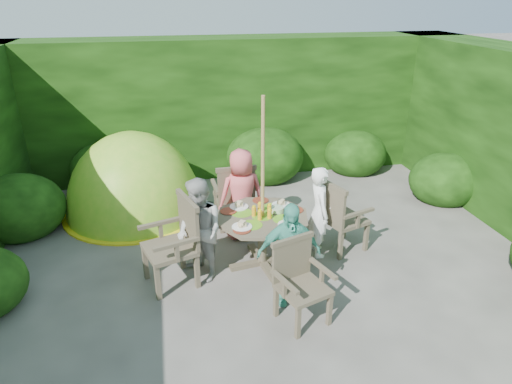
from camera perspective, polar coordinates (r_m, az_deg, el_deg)
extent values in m
plane|color=#4C4944|center=(5.67, 2.57, -11.32)|extent=(60.00, 60.00, 0.00)
cube|color=black|center=(8.79, -3.67, 10.65)|extent=(9.00, 1.00, 2.50)
cylinder|color=#423A2B|center=(5.85, 0.79, -6.24)|extent=(0.12, 0.12, 0.66)
cube|color=#423A2B|center=(6.00, 0.77, -8.71)|extent=(0.88, 0.23, 0.06)
cube|color=#423A2B|center=(6.00, 0.77, -8.71)|extent=(0.23, 0.88, 0.06)
cylinder|color=#423A2B|center=(5.68, 0.81, -3.19)|extent=(1.37, 1.37, 0.04)
cylinder|color=#5DA51C|center=(5.46, -0.61, -4.14)|extent=(0.27, 0.27, 0.00)
cylinder|color=#5DA51C|center=(5.60, 3.50, -3.41)|extent=(0.27, 0.27, 0.00)
cylinder|color=#5DA51C|center=(5.75, -1.80, -2.60)|extent=(0.27, 0.27, 0.00)
cylinder|color=#5DA51C|center=(5.89, 2.13, -1.95)|extent=(0.27, 0.27, 0.00)
cylinder|color=#5DA51C|center=(5.67, 0.81, -3.00)|extent=(0.27, 0.27, 0.00)
cylinder|color=white|center=(5.94, 3.15, -1.62)|extent=(0.24, 0.24, 0.01)
cylinder|color=white|center=(5.89, -2.13, -1.85)|extent=(0.24, 0.24, 0.01)
cylinder|color=white|center=(5.40, -1.76, -4.37)|extent=(0.24, 0.24, 0.01)
cylinder|color=white|center=(5.46, 4.00, -4.10)|extent=(0.24, 0.24, 0.01)
cylinder|color=red|center=(5.83, 4.90, -2.23)|extent=(0.21, 0.21, 0.01)
cylinder|color=red|center=(6.07, 0.57, -1.04)|extent=(0.21, 0.21, 0.01)
cylinder|color=red|center=(5.78, -3.47, -2.41)|extent=(0.21, 0.21, 0.01)
cylinder|color=red|center=(5.34, -1.78, -4.75)|extent=(0.21, 0.21, 0.01)
cylinder|color=red|center=(5.37, 3.84, -4.62)|extent=(0.21, 0.21, 0.01)
cylinder|color=#58963A|center=(5.77, 2.61, -2.18)|extent=(0.17, 0.17, 0.06)
cylinder|color=olive|center=(5.50, 0.84, 0.72)|extent=(0.05, 0.05, 2.20)
cube|color=#423A2B|center=(6.27, 10.91, -3.35)|extent=(0.65, 0.67, 0.05)
cube|color=#423A2B|center=(6.37, 13.60, -5.44)|extent=(0.06, 0.06, 0.43)
cube|color=#423A2B|center=(6.65, 10.97, -3.85)|extent=(0.06, 0.06, 0.43)
cube|color=#423A2B|center=(6.10, 10.52, -6.56)|extent=(0.06, 0.06, 0.43)
cube|color=#423A2B|center=(6.39, 7.92, -4.84)|extent=(0.06, 0.06, 0.43)
cube|color=#423A2B|center=(6.00, 9.34, -1.59)|extent=(0.21, 0.51, 0.51)
cube|color=#423A2B|center=(6.01, 12.70, -2.61)|extent=(0.50, 0.21, 0.04)
cube|color=#423A2B|center=(6.36, 9.50, -0.79)|extent=(0.50, 0.21, 0.04)
cube|color=#423A2B|center=(5.51, -10.79, -7.05)|extent=(0.69, 0.71, 0.05)
cube|color=#423A2B|center=(5.78, -13.66, -8.53)|extent=(0.07, 0.07, 0.46)
cube|color=#423A2B|center=(5.39, -12.18, -10.99)|extent=(0.07, 0.07, 0.46)
cube|color=#423A2B|center=(5.90, -9.17, -7.43)|extent=(0.07, 0.07, 0.46)
cube|color=#423A2B|center=(5.51, -7.38, -9.74)|extent=(0.07, 0.07, 0.46)
cube|color=#423A2B|center=(5.44, -8.43, -3.75)|extent=(0.21, 0.55, 0.55)
cube|color=#423A2B|center=(5.65, -11.91, -3.82)|extent=(0.54, 0.22, 0.04)
cube|color=#423A2B|center=(5.17, -9.93, -6.42)|extent=(0.54, 0.22, 0.04)
cube|color=#423A2B|center=(6.78, -2.83, -0.69)|extent=(0.56, 0.54, 0.05)
cube|color=#423A2B|center=(7.12, -1.37, -1.42)|extent=(0.05, 0.05, 0.43)
cube|color=#423A2B|center=(7.05, -4.97, -1.80)|extent=(0.05, 0.05, 0.43)
cube|color=#423A2B|center=(6.73, -0.51, -3.03)|extent=(0.05, 0.05, 0.43)
cube|color=#423A2B|center=(6.65, -4.32, -3.46)|extent=(0.05, 0.05, 0.43)
cube|color=#423A2B|center=(6.45, -2.44, 0.67)|extent=(0.54, 0.06, 0.52)
cube|color=#423A2B|center=(6.75, -0.63, 1.14)|extent=(0.07, 0.52, 0.04)
cube|color=#423A2B|center=(6.66, -5.13, 0.70)|extent=(0.07, 0.52, 0.04)
cube|color=#423A2B|center=(4.91, 5.92, -12.03)|extent=(0.60, 0.59, 0.05)
cube|color=#423A2B|center=(4.81, 5.27, -15.95)|extent=(0.06, 0.06, 0.39)
cube|color=#423A2B|center=(5.01, 9.17, -14.30)|extent=(0.06, 0.06, 0.39)
cube|color=#423A2B|center=(5.07, 2.52, -13.46)|extent=(0.06, 0.06, 0.39)
cube|color=#423A2B|center=(5.26, 6.32, -12.02)|extent=(0.06, 0.06, 0.39)
cube|color=#423A2B|center=(4.92, 4.51, -8.39)|extent=(0.47, 0.19, 0.46)
cube|color=#423A2B|center=(4.69, 3.60, -11.12)|extent=(0.19, 0.45, 0.04)
cube|color=#423A2B|center=(4.93, 8.30, -9.39)|extent=(0.19, 0.45, 0.04)
imported|color=white|center=(6.01, 7.93, -2.45)|extent=(0.33, 0.47, 1.24)
imported|color=#A9A8A3|center=(5.49, -7.03, -4.82)|extent=(0.72, 0.78, 1.29)
imported|color=#D9595D|center=(6.37, -1.81, -0.30)|extent=(0.69, 0.50, 1.31)
imported|color=#4AAE96|center=(5.07, 4.13, -7.72)|extent=(0.73, 0.34, 1.22)
ellipsoid|color=#6DBB24|center=(7.63, -14.69, -2.23)|extent=(2.57, 2.57, 2.60)
ellipsoid|color=black|center=(6.99, -13.49, -4.65)|extent=(0.80, 0.54, 0.89)
cylinder|color=yellow|center=(7.63, -14.70, -2.13)|extent=(2.27, 2.27, 0.03)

